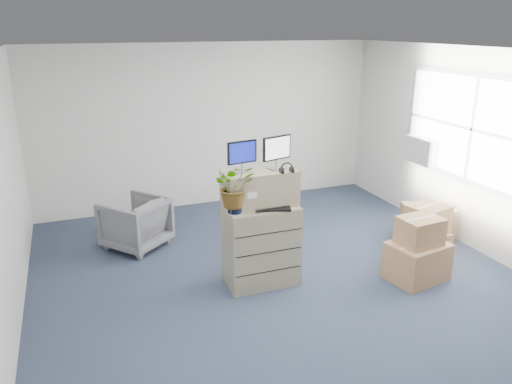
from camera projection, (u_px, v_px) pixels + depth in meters
ground at (292, 294)px, 6.00m from camera, size 7.00×7.00×0.00m
wall_back at (209, 126)px, 8.65m from camera, size 6.00×0.02×2.80m
wall_right at (502, 159)px, 6.56m from camera, size 0.02×7.00×2.80m
window at (474, 129)px, 6.89m from camera, size 0.07×2.72×1.52m
ac_unit at (422, 150)px, 7.82m from camera, size 0.24×0.60×0.40m
filing_cabinet_lower at (261, 245)px, 6.12m from camera, size 0.87×0.53×1.01m
filing_cabinet_upper at (260, 188)px, 5.93m from camera, size 0.87×0.44×0.43m
monitor_left at (242, 155)px, 5.75m from camera, size 0.37×0.17×0.37m
monitor_right at (277, 150)px, 5.88m from camera, size 0.39×0.20×0.39m
headphones at (287, 169)px, 5.78m from camera, size 0.16×0.02×0.16m
keyboard at (270, 208)px, 5.87m from camera, size 0.52×0.34×0.03m
mouse at (293, 205)px, 5.95m from camera, size 0.11×0.07×0.03m
water_bottle at (268, 194)px, 6.01m from camera, size 0.07×0.07×0.24m
phone_dock at (257, 202)px, 5.99m from camera, size 0.06×0.05×0.13m
external_drive at (281, 198)px, 6.15m from camera, size 0.21×0.18×0.05m
tissue_box at (281, 193)px, 6.14m from camera, size 0.24×0.12×0.09m
potted_plant at (235, 191)px, 5.65m from camera, size 0.51×0.56×0.48m
office_chair at (135, 221)px, 7.15m from camera, size 1.07×1.06×0.80m
cardboard_boxes at (423, 237)px, 6.77m from camera, size 1.77×1.67×0.84m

